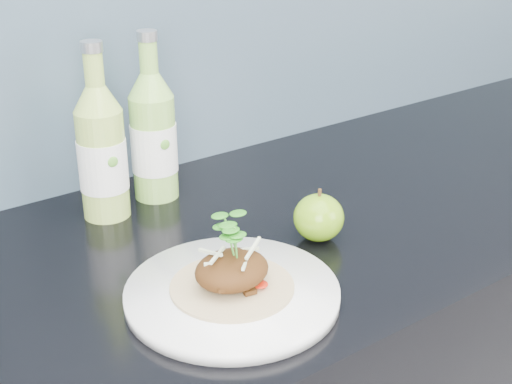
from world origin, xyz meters
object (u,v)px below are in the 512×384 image
(cider_bottle_right, at_px, (153,137))
(green_apple, at_px, (319,218))
(cider_bottle_left, at_px, (102,153))
(dinner_plate, at_px, (232,293))

(cider_bottle_right, bearing_deg, green_apple, -59.44)
(green_apple, distance_m, cider_bottle_right, 0.29)
(green_apple, height_order, cider_bottle_right, cider_bottle_right)
(cider_bottle_left, bearing_deg, dinner_plate, -94.93)
(cider_bottle_left, bearing_deg, green_apple, -58.97)
(dinner_plate, distance_m, cider_bottle_left, 0.32)
(green_apple, distance_m, cider_bottle_left, 0.33)
(dinner_plate, relative_size, green_apple, 4.14)
(dinner_plate, height_order, cider_bottle_right, cider_bottle_right)
(dinner_plate, height_order, green_apple, green_apple)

